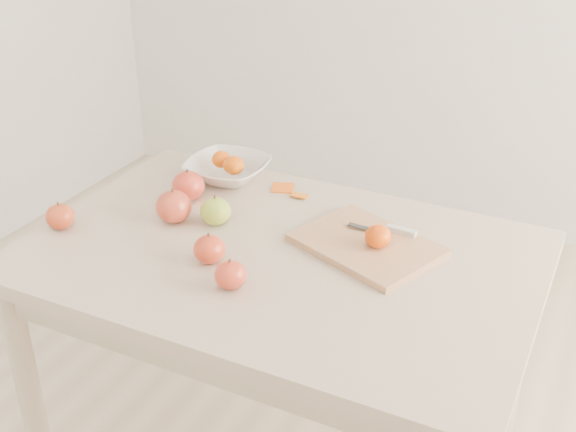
% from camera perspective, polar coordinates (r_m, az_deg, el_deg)
% --- Properties ---
extents(table, '(1.20, 0.80, 0.75)m').
position_cam_1_polar(table, '(1.76, -0.72, -5.54)').
color(table, '#C5AE95').
rests_on(table, ground).
extents(cutting_board, '(0.38, 0.33, 0.02)m').
position_cam_1_polar(cutting_board, '(1.73, 6.24, -2.29)').
color(cutting_board, tan).
rests_on(cutting_board, table).
extents(board_tangerine, '(0.06, 0.06, 0.05)m').
position_cam_1_polar(board_tangerine, '(1.69, 7.13, -1.61)').
color(board_tangerine, '#CB3F07').
rests_on(board_tangerine, cutting_board).
extents(fruit_bowl, '(0.23, 0.23, 0.06)m').
position_cam_1_polar(fruit_bowl, '(2.06, -4.80, 3.66)').
color(fruit_bowl, white).
rests_on(fruit_bowl, table).
extents(bowl_tangerine_near, '(0.05, 0.05, 0.05)m').
position_cam_1_polar(bowl_tangerine_near, '(2.07, -5.29, 4.49)').
color(bowl_tangerine_near, orange).
rests_on(bowl_tangerine_near, fruit_bowl).
extents(bowl_tangerine_far, '(0.06, 0.06, 0.05)m').
position_cam_1_polar(bowl_tangerine_far, '(2.03, -4.32, 4.03)').
color(bowl_tangerine_far, '#CE6007').
rests_on(bowl_tangerine_far, fruit_bowl).
extents(orange_peel_a, '(0.07, 0.06, 0.01)m').
position_cam_1_polar(orange_peel_a, '(2.00, -0.43, 2.12)').
color(orange_peel_a, '#D6550F').
rests_on(orange_peel_a, table).
extents(orange_peel_b, '(0.05, 0.04, 0.01)m').
position_cam_1_polar(orange_peel_b, '(1.96, 0.91, 1.57)').
color(orange_peel_b, orange).
rests_on(orange_peel_b, table).
extents(paring_knife, '(0.17, 0.05, 0.01)m').
position_cam_1_polar(paring_knife, '(1.77, 8.48, -1.13)').
color(paring_knife, silver).
rests_on(paring_knife, cutting_board).
extents(apple_green, '(0.08, 0.08, 0.07)m').
position_cam_1_polar(apple_green, '(1.82, -5.75, 0.37)').
color(apple_green, '#799C17').
rests_on(apple_green, table).
extents(apple_red_a, '(0.09, 0.09, 0.08)m').
position_cam_1_polar(apple_red_a, '(1.95, -7.89, 2.39)').
color(apple_red_a, maroon).
rests_on(apple_red_a, table).
extents(apple_red_b, '(0.09, 0.09, 0.08)m').
position_cam_1_polar(apple_red_b, '(1.84, -9.03, 0.74)').
color(apple_red_b, maroon).
rests_on(apple_red_b, table).
extents(apple_red_d, '(0.07, 0.07, 0.06)m').
position_cam_1_polar(apple_red_d, '(1.88, -17.56, -0.04)').
color(apple_red_d, maroon).
rests_on(apple_red_d, table).
extents(apple_red_e, '(0.07, 0.07, 0.07)m').
position_cam_1_polar(apple_red_e, '(1.66, -6.24, -2.64)').
color(apple_red_e, maroon).
rests_on(apple_red_e, table).
extents(apple_red_c, '(0.07, 0.07, 0.06)m').
position_cam_1_polar(apple_red_c, '(1.57, -4.58, -4.67)').
color(apple_red_c, maroon).
rests_on(apple_red_c, table).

